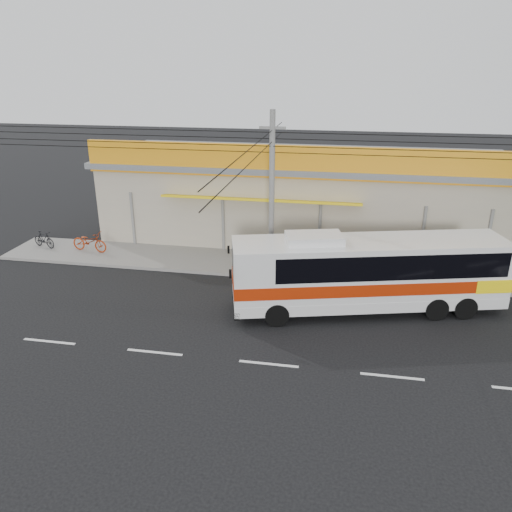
{
  "coord_description": "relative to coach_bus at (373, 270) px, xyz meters",
  "views": [
    {
      "loc": [
        2.13,
        -16.53,
        9.37
      ],
      "look_at": [
        -1.25,
        2.0,
        2.06
      ],
      "focal_mm": 35.0,
      "sensor_mm": 36.0,
      "label": 1
    }
  ],
  "objects": [
    {
      "name": "motorbike_dark",
      "position": [
        -16.91,
        4.0,
        -1.17
      ],
      "size": [
        1.55,
        0.87,
        0.9
      ],
      "primitive_type": "imported",
      "rotation": [
        0.0,
        0.0,
        1.25
      ],
      "color": "black",
      "rests_on": "sidewalk"
    },
    {
      "name": "storefront_building",
      "position": [
        -3.41,
        9.43,
        0.53
      ],
      "size": [
        22.6,
        9.2,
        5.7
      ],
      "color": "#ADA38B",
      "rests_on": "ground"
    },
    {
      "name": "sidewalk",
      "position": [
        -3.41,
        3.89,
        -1.69
      ],
      "size": [
        30.0,
        3.2,
        0.15
      ],
      "primitive_type": "cube",
      "color": "slate",
      "rests_on": "ground"
    },
    {
      "name": "motorbike_red",
      "position": [
        -14.22,
        3.89,
        -1.09
      ],
      "size": [
        2.09,
        0.97,
        1.06
      ],
      "primitive_type": "imported",
      "rotation": [
        0.0,
        0.0,
        1.43
      ],
      "color": "maroon",
      "rests_on": "sidewalk"
    },
    {
      "name": "utility_pole",
      "position": [
        -4.46,
        2.7,
        4.48
      ],
      "size": [
        34.0,
        14.0,
        7.57
      ],
      "color": "#61615E",
      "rests_on": "ground"
    },
    {
      "name": "lane_markings",
      "position": [
        -3.41,
        -4.61,
        -1.77
      ],
      "size": [
        50.0,
        0.12,
        0.01
      ],
      "primitive_type": null,
      "color": "silver",
      "rests_on": "ground"
    },
    {
      "name": "coach_bus",
      "position": [
        0.0,
        0.0,
        0.0
      ],
      "size": [
        10.93,
        4.93,
        3.3
      ],
      "rotation": [
        0.0,
        0.0,
        0.26
      ],
      "color": "silver",
      "rests_on": "ground"
    },
    {
      "name": "ground",
      "position": [
        -3.41,
        -2.11,
        -1.77
      ],
      "size": [
        120.0,
        120.0,
        0.0
      ],
      "primitive_type": "plane",
      "color": "black",
      "rests_on": "ground"
    }
  ]
}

